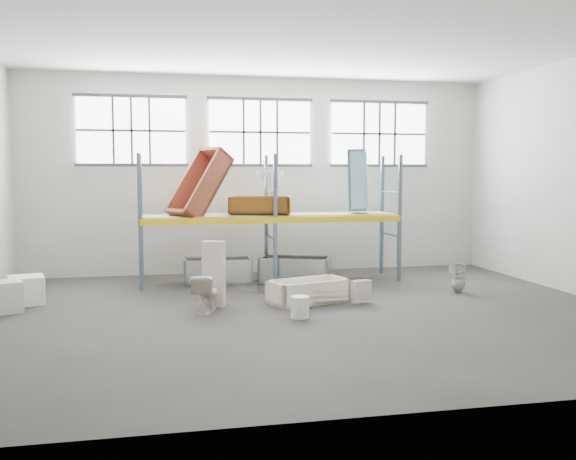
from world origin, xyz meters
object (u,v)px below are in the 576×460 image
object	(u,v)px
bucket	(300,307)
toilet_beige	(206,293)
steel_tub_right	(295,270)
rust_tub_flat	(260,205)
steel_tub_left	(218,271)
toilet_white	(459,277)
blue_tub_upright	(358,180)
carton_near	(2,297)
cistern_tall	(214,274)
bathtub_beige	(308,291)

from	to	relation	value
bucket	toilet_beige	bearing A→B (deg)	152.61
steel_tub_right	rust_tub_flat	distance (m)	1.73
toilet_beige	steel_tub_left	xyz separation A→B (m)	(0.51, 3.04, -0.06)
steel_tub_right	bucket	size ratio (longest dim) A/B	4.25
steel_tub_right	toilet_white	bearing A→B (deg)	-31.51
toilet_white	steel_tub_left	bearing A→B (deg)	-122.31
blue_tub_upright	carton_near	bearing A→B (deg)	-163.12
toilet_white	steel_tub_left	distance (m)	5.45
rust_tub_flat	toilet_white	bearing A→B (deg)	-29.06
blue_tub_upright	toilet_beige	bearing A→B (deg)	-142.05
toilet_beige	steel_tub_left	size ratio (longest dim) A/B	0.45
blue_tub_upright	carton_near	size ratio (longest dim) A/B	2.19
steel_tub_right	cistern_tall	bearing A→B (deg)	-133.34
bathtub_beige	toilet_beige	size ratio (longest dim) A/B	2.22
cistern_tall	blue_tub_upright	bearing A→B (deg)	52.47
blue_tub_upright	bathtub_beige	bearing A→B (deg)	-125.43
cistern_tall	steel_tub_right	world-z (taller)	cistern_tall
toilet_white	steel_tub_right	world-z (taller)	toilet_white
bathtub_beige	toilet_beige	xyz separation A→B (m)	(-2.05, -0.43, 0.12)
rust_tub_flat	bathtub_beige	bearing A→B (deg)	-78.14
toilet_white	blue_tub_upright	bearing A→B (deg)	-153.53
bathtub_beige	blue_tub_upright	bearing A→B (deg)	36.67
cistern_tall	toilet_white	world-z (taller)	cistern_tall
bathtub_beige	blue_tub_upright	world-z (taller)	blue_tub_upright
toilet_beige	rust_tub_flat	size ratio (longest dim) A/B	0.50
blue_tub_upright	steel_tub_right	bearing A→B (deg)	-168.84
rust_tub_flat	blue_tub_upright	world-z (taller)	blue_tub_upright
toilet_white	bucket	size ratio (longest dim) A/B	1.76
bathtub_beige	steel_tub_right	distance (m)	2.32
toilet_beige	steel_tub_right	xyz separation A→B (m)	(2.30, 2.74, -0.05)
cistern_tall	rust_tub_flat	distance (m)	3.07
bathtub_beige	toilet_white	bearing A→B (deg)	-11.77
bathtub_beige	bucket	distance (m)	1.33
steel_tub_left	toilet_white	bearing A→B (deg)	-24.37
toilet_beige	steel_tub_right	bearing A→B (deg)	-108.41
cistern_tall	carton_near	world-z (taller)	cistern_tall
steel_tub_right	rust_tub_flat	world-z (taller)	rust_tub_flat
rust_tub_flat	carton_near	xyz separation A→B (m)	(-5.21, -2.25, -1.53)
rust_tub_flat	blue_tub_upright	xyz separation A→B (m)	(2.41, 0.06, 0.58)
cistern_tall	toilet_white	size ratio (longest dim) A/B	1.86
toilet_white	steel_tub_right	bearing A→B (deg)	-129.45
bathtub_beige	carton_near	xyz separation A→B (m)	(-5.75, 0.32, 0.06)
toilet_white	carton_near	size ratio (longest dim) A/B	1.01
steel_tub_left	blue_tub_upright	world-z (taller)	blue_tub_upright
toilet_beige	steel_tub_right	distance (m)	3.58
toilet_beige	blue_tub_upright	xyz separation A→B (m)	(3.92, 3.06, 2.04)
rust_tub_flat	steel_tub_left	bearing A→B (deg)	177.34
steel_tub_left	rust_tub_flat	bearing A→B (deg)	-2.66
bathtub_beige	cistern_tall	bearing A→B (deg)	159.96
carton_near	bucket	bearing A→B (deg)	-16.52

